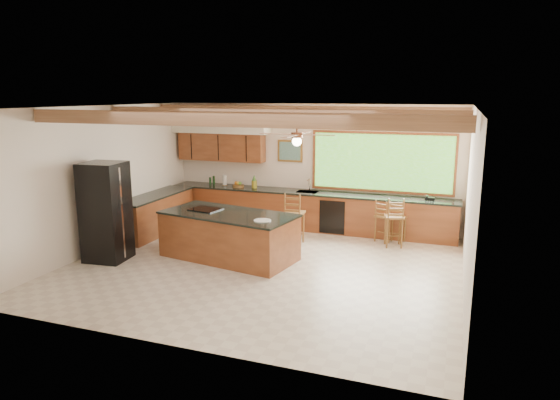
% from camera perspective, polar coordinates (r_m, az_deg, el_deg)
% --- Properties ---
extents(ground, '(7.20, 7.20, 0.00)m').
position_cam_1_polar(ground, '(9.62, -1.95, -7.60)').
color(ground, beige).
rests_on(ground, ground).
extents(room_shell, '(7.27, 6.54, 3.02)m').
position_cam_1_polar(room_shell, '(9.78, -1.54, 6.06)').
color(room_shell, '#F1E1D0').
rests_on(room_shell, ground).
extents(counter_run, '(7.12, 3.10, 1.25)m').
position_cam_1_polar(counter_run, '(12.02, -1.15, -1.26)').
color(counter_run, brown).
rests_on(counter_run, ground).
extents(island, '(2.84, 1.69, 0.95)m').
position_cam_1_polar(island, '(10.02, -5.86, -4.05)').
color(island, brown).
rests_on(island, ground).
extents(refrigerator, '(0.83, 0.81, 1.95)m').
position_cam_1_polar(refrigerator, '(10.32, -19.29, -1.28)').
color(refrigerator, black).
rests_on(refrigerator, ground).
extents(bar_stool_a, '(0.44, 0.44, 1.16)m').
position_cam_1_polar(bar_stool_a, '(10.77, 1.55, -1.62)').
color(bar_stool_a, brown).
rests_on(bar_stool_a, ground).
extents(bar_stool_b, '(0.39, 0.39, 0.95)m').
position_cam_1_polar(bar_stool_b, '(11.19, 13.27, -2.06)').
color(bar_stool_b, brown).
rests_on(bar_stool_b, ground).
extents(bar_stool_c, '(0.45, 0.45, 0.95)m').
position_cam_1_polar(bar_stool_c, '(11.22, 11.79, -1.96)').
color(bar_stool_c, brown).
rests_on(bar_stool_c, ground).
extents(bar_stool_d, '(0.48, 0.48, 1.09)m').
position_cam_1_polar(bar_stool_d, '(10.89, 12.88, -2.00)').
color(bar_stool_d, brown).
rests_on(bar_stool_d, ground).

